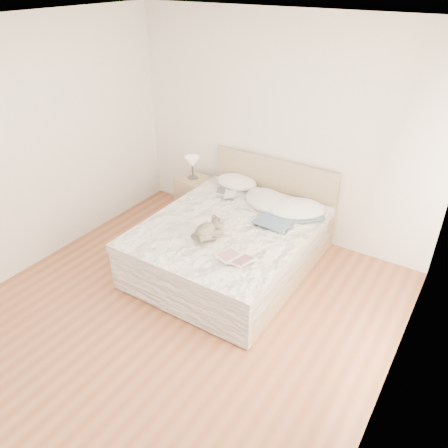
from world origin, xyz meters
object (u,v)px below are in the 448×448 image
at_px(photo_book, 226,193).
at_px(nightstand, 195,196).
at_px(teddy_bear, 206,236).
at_px(childrens_book, 236,259).
at_px(table_lamp, 192,163).
at_px(bed, 233,243).

bearing_deg(photo_book, nightstand, 132.00).
height_order(nightstand, teddy_bear, teddy_bear).
height_order(photo_book, childrens_book, same).
relative_size(childrens_book, teddy_bear, 1.00).
bearing_deg(teddy_bear, table_lamp, 138.86).
bearing_deg(nightstand, table_lamp, -159.50).
height_order(nightstand, childrens_book, childrens_book).
height_order(table_lamp, photo_book, table_lamp).
bearing_deg(table_lamp, nightstand, 20.50).
distance_m(bed, teddy_bear, 0.60).
xyz_separation_m(nightstand, childrens_book, (1.52, -1.40, 0.35)).
relative_size(bed, nightstand, 3.83).
distance_m(bed, nightstand, 1.32).
distance_m(nightstand, childrens_book, 2.09).
height_order(bed, childrens_book, bed).
xyz_separation_m(table_lamp, photo_book, (0.70, -0.26, -0.15)).
relative_size(nightstand, teddy_bear, 1.66).
xyz_separation_m(childrens_book, teddy_bear, (-0.46, 0.16, 0.02)).
bearing_deg(childrens_book, photo_book, 140.23).
distance_m(table_lamp, teddy_bear, 1.64).
relative_size(bed, childrens_book, 6.39).
distance_m(nightstand, photo_book, 0.81).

